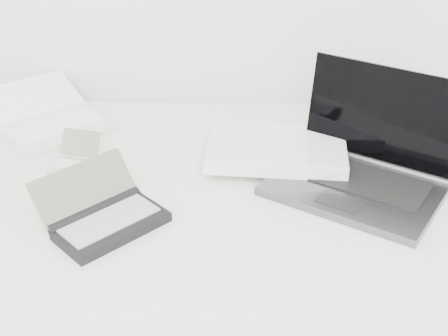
{
  "coord_description": "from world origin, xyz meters",
  "views": [
    {
      "loc": [
        -0.01,
        0.47,
        1.4
      ],
      "look_at": [
        -0.03,
        1.51,
        0.79
      ],
      "focal_mm": 50.0,
      "sensor_mm": 36.0,
      "label": 1
    }
  ],
  "objects_px": {
    "laptop_large": "(320,159)",
    "palmtop_charcoal": "(104,216)",
    "desk": "(239,203)",
    "netbook_open_white": "(50,121)"
  },
  "relations": [
    {
      "from": "laptop_large",
      "to": "palmtop_charcoal",
      "type": "xyz_separation_m",
      "value": [
        -0.41,
        -0.19,
        -0.02
      ]
    },
    {
      "from": "palmtop_charcoal",
      "to": "laptop_large",
      "type": "bearing_deg",
      "value": -19.53
    },
    {
      "from": "laptop_large",
      "to": "desk",
      "type": "bearing_deg",
      "value": -133.5
    },
    {
      "from": "laptop_large",
      "to": "palmtop_charcoal",
      "type": "height_order",
      "value": "laptop_large"
    },
    {
      "from": "desk",
      "to": "netbook_open_white",
      "type": "bearing_deg",
      "value": 151.29
    },
    {
      "from": "netbook_open_white",
      "to": "palmtop_charcoal",
      "type": "distance_m",
      "value": 0.44
    },
    {
      "from": "desk",
      "to": "laptop_large",
      "type": "height_order",
      "value": "laptop_large"
    },
    {
      "from": "desk",
      "to": "netbook_open_white",
      "type": "height_order",
      "value": "netbook_open_white"
    },
    {
      "from": "desk",
      "to": "palmtop_charcoal",
      "type": "distance_m",
      "value": 0.3
    },
    {
      "from": "laptop_large",
      "to": "netbook_open_white",
      "type": "bearing_deg",
      "value": -166.56
    }
  ]
}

